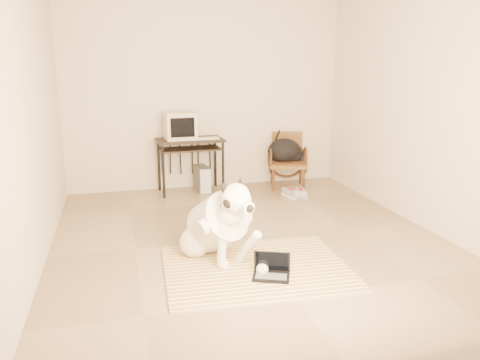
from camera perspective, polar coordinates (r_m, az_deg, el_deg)
name	(u,v)px	position (r m, az deg, el deg)	size (l,w,h in m)	color
floor	(248,238)	(5.00, 0.96, -7.07)	(4.50, 4.50, 0.00)	#8C7555
wall_back	(206,95)	(6.87, -4.20, 10.30)	(4.50, 4.50, 0.00)	beige
wall_front	(362,151)	(2.62, 14.69, 3.46)	(4.50, 4.50, 0.00)	beige
wall_left	(31,116)	(4.56, -24.10, 7.13)	(4.50, 4.50, 0.00)	beige
wall_right	(423,105)	(5.57, 21.45, 8.46)	(4.50, 4.50, 0.00)	beige
rug	(257,268)	(4.29, 2.03, -10.70)	(1.70, 1.33, 0.02)	orange
dog	(218,225)	(4.37, -2.73, -5.46)	(0.70, 1.06, 0.87)	silver
laptop	(272,270)	(4.11, 3.86, -10.91)	(0.38, 0.33, 0.22)	black
computer_desk	(190,147)	(6.61, -6.09, 4.06)	(0.94, 0.55, 0.77)	black
crt_monitor	(180,126)	(6.59, -7.33, 6.58)	(0.43, 0.42, 0.37)	beige
desk_keyboard	(205,138)	(6.56, -4.23, 5.08)	(0.37, 0.14, 0.02)	beige
pc_tower	(202,179)	(6.75, -4.64, 0.16)	(0.20, 0.40, 0.36)	#525254
rattan_chair	(287,160)	(6.96, 5.81, 2.43)	(0.65, 0.64, 0.80)	brown
backpack	(286,152)	(6.91, 5.60, 3.47)	(0.53, 0.40, 0.36)	black
sneaker_left	(291,194)	(6.49, 6.27, -1.66)	(0.20, 0.33, 0.11)	silver
sneaker_right	(301,193)	(6.54, 7.43, -1.61)	(0.16, 0.31, 0.10)	silver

